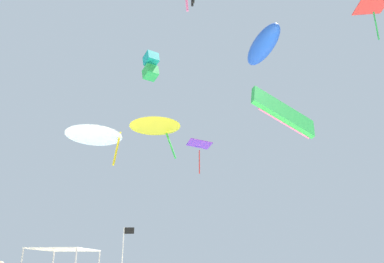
{
  "coord_description": "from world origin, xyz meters",
  "views": [
    {
      "loc": [
        2.46,
        -14.32,
        1.55
      ],
      "look_at": [
        0.43,
        6.71,
        9.15
      ],
      "focal_mm": 35.74,
      "sensor_mm": 36.0,
      "label": 1
    }
  ],
  "objects": [
    {
      "name": "canopy_tent",
      "position": [
        -5.89,
        5.14,
        2.36
      ],
      "size": [
        2.65,
        3.39,
        2.49
      ],
      "color": "#B2B2B7",
      "rests_on": "ground"
    },
    {
      "name": "kite_inflatable_blue",
      "position": [
        6.13,
        17.3,
        21.39
      ],
      "size": [
        4.32,
        7.09,
        2.76
      ],
      "rotation": [
        0.0,
        0.0,
        5.01
      ],
      "color": "blue"
    },
    {
      "name": "kite_delta_white",
      "position": [
        -7.74,
        12.64,
        11.58
      ],
      "size": [
        4.6,
        4.63,
        3.48
      ],
      "rotation": [
        0.0,
        0.0,
        3.2
      ],
      "color": "white"
    },
    {
      "name": "kite_box_teal",
      "position": [
        -5.13,
        19.96,
        21.31
      ],
      "size": [
        1.97,
        2.02,
        3.03
      ],
      "rotation": [
        0.0,
        0.0,
        0.66
      ],
      "color": "teal"
    },
    {
      "name": "banner_flag",
      "position": [
        -3.36,
        7.15,
        2.24
      ],
      "size": [
        0.61,
        0.06,
        3.72
      ],
      "color": "silver",
      "rests_on": "ground"
    },
    {
      "name": "kite_diamond_red",
      "position": [
        12.92,
        8.95,
        18.81
      ],
      "size": [
        2.28,
        2.28,
        2.95
      ],
      "rotation": [
        0.0,
        0.0,
        1.66
      ],
      "color": "red"
    },
    {
      "name": "kite_parafoil_green",
      "position": [
        5.99,
        7.88,
        10.59
      ],
      "size": [
        4.1,
        3.13,
        2.97
      ],
      "rotation": [
        0.0,
        0.0,
        0.54
      ],
      "color": "green"
    },
    {
      "name": "kite_diamond_purple",
      "position": [
        -0.21,
        20.59,
        12.71
      ],
      "size": [
        2.72,
        2.73,
        3.11
      ],
      "rotation": [
        0.0,
        0.0,
        1.88
      ],
      "color": "purple"
    },
    {
      "name": "kite_delta_yellow",
      "position": [
        -3.43,
        14.81,
        13.0
      ],
      "size": [
        5.89,
        5.88,
        3.33
      ],
      "rotation": [
        0.0,
        0.0,
        4.1
      ],
      "color": "yellow"
    }
  ]
}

